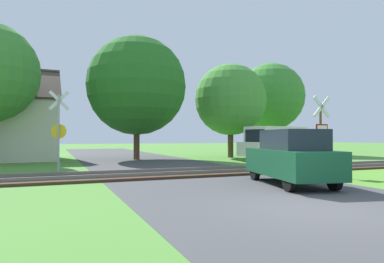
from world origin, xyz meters
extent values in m
plane|color=#4C8433|center=(0.00, 0.00, 0.00)|extent=(160.00, 160.00, 0.00)
cube|color=#424244|center=(0.00, 2.00, 0.00)|extent=(7.45, 80.00, 0.01)
cube|color=#422D1E|center=(0.00, 7.47, 0.05)|extent=(60.00, 2.60, 0.10)
cube|color=slate|center=(0.00, 8.18, 0.16)|extent=(60.00, 0.08, 0.12)
cube|color=slate|center=(0.00, 6.75, 0.16)|extent=(60.00, 0.08, 0.12)
cylinder|color=brown|center=(4.48, 4.81, 1.44)|extent=(0.10, 0.10, 2.88)
cube|color=red|center=(4.49, 4.75, 1.76)|extent=(0.60, 0.05, 0.60)
cube|color=white|center=(4.49, 4.73, 1.76)|extent=(0.49, 0.03, 0.49)
cube|color=white|center=(4.49, 4.75, 2.73)|extent=(0.88, 0.06, 0.88)
cube|color=white|center=(4.49, 4.75, 2.73)|extent=(0.88, 0.06, 0.88)
cylinder|color=#9E9EA5|center=(-5.06, 10.25, 1.70)|extent=(0.09, 0.09, 3.41)
cube|color=white|center=(-5.04, 10.31, 3.16)|extent=(0.86, 0.23, 0.88)
cube|color=white|center=(-5.04, 10.31, 3.16)|extent=(0.86, 0.23, 0.88)
cylinder|color=yellow|center=(-5.04, 10.31, 1.80)|extent=(0.63, 0.18, 0.64)
cube|color=beige|center=(-8.32, 20.38, 2.04)|extent=(6.78, 6.34, 4.07)
cube|color=#473833|center=(-8.28, 18.84, 5.12)|extent=(7.04, 3.67, 2.44)
cube|color=#473833|center=(-8.36, 21.91, 5.12)|extent=(7.04, 3.67, 2.44)
cube|color=brown|center=(-6.50, 20.43, 5.24)|extent=(0.51, 0.51, 1.10)
cylinder|color=#513823|center=(0.12, 17.71, 1.28)|extent=(0.41, 0.41, 2.57)
sphere|color=#286B23|center=(0.12, 17.71, 5.14)|extent=(6.87, 6.87, 6.87)
cylinder|color=#513823|center=(7.38, 17.46, 1.20)|extent=(0.43, 0.43, 2.39)
sphere|color=#478E38|center=(7.38, 17.46, 4.45)|extent=(5.50, 5.50, 5.50)
cylinder|color=#513823|center=(13.73, 21.20, 1.52)|extent=(0.44, 0.44, 3.05)
sphere|color=#3D8433|center=(13.73, 21.20, 5.40)|extent=(6.26, 6.26, 6.26)
cube|color=silver|center=(8.49, 13.18, 1.29)|extent=(4.55, 2.92, 1.90)
cube|color=silver|center=(6.12, 12.55, 0.79)|extent=(1.14, 1.92, 0.90)
cube|color=#19232D|center=(6.48, 12.65, 1.62)|extent=(0.46, 1.57, 0.85)
cube|color=navy|center=(8.24, 14.10, 0.96)|extent=(3.65, 0.99, 0.16)
cylinder|color=black|center=(6.90, 13.57, 0.34)|extent=(0.70, 0.35, 0.68)
cylinder|color=black|center=(7.31, 12.06, 0.34)|extent=(0.70, 0.35, 0.68)
cylinder|color=black|center=(9.66, 14.30, 0.34)|extent=(0.70, 0.35, 0.68)
cylinder|color=black|center=(10.07, 12.80, 0.34)|extent=(0.70, 0.35, 0.68)
cube|color=#144C2D|center=(1.85, 3.35, 0.72)|extent=(2.45, 4.26, 0.84)
cube|color=#19232D|center=(1.81, 3.15, 1.46)|extent=(1.83, 2.44, 0.64)
cylinder|color=black|center=(2.83, 4.53, 0.30)|extent=(0.30, 0.62, 0.60)
cylinder|color=black|center=(1.46, 4.83, 0.30)|extent=(0.30, 0.62, 0.60)
cylinder|color=black|center=(2.25, 1.87, 0.30)|extent=(0.30, 0.62, 0.60)
cylinder|color=black|center=(0.88, 2.17, 0.30)|extent=(0.30, 0.62, 0.60)
camera|label=1|loc=(-5.30, -5.72, 1.53)|focal=32.00mm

